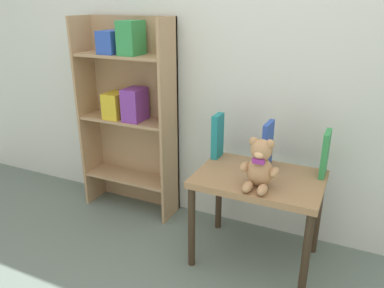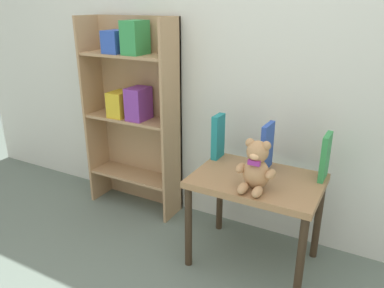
% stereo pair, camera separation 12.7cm
% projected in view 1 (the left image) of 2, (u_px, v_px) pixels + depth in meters
% --- Properties ---
extents(wall_back, '(4.80, 0.06, 2.50)m').
position_uv_depth(wall_back, '(255.00, 28.00, 2.11)').
color(wall_back, silver).
rests_on(wall_back, ground_plane).
extents(bookshelf_side, '(0.65, 0.23, 1.31)m').
position_uv_depth(bookshelf_side, '(129.00, 106.00, 2.49)').
color(bookshelf_side, tan).
rests_on(bookshelf_side, ground_plane).
extents(display_table, '(0.67, 0.47, 0.52)m').
position_uv_depth(display_table, '(258.00, 188.00, 2.02)').
color(display_table, '#9E754C').
rests_on(display_table, ground_plane).
extents(teddy_bear, '(0.19, 0.18, 0.26)m').
position_uv_depth(teddy_bear, '(260.00, 166.00, 1.83)').
color(teddy_bear, tan).
rests_on(teddy_bear, display_table).
extents(book_standing_teal, '(0.04, 0.11, 0.26)m').
position_uv_depth(book_standing_teal, '(217.00, 136.00, 2.19)').
color(book_standing_teal, teal).
rests_on(book_standing_teal, display_table).
extents(book_standing_blue, '(0.03, 0.15, 0.26)m').
position_uv_depth(book_standing_blue, '(267.00, 145.00, 2.06)').
color(book_standing_blue, '#2D51B7').
rests_on(book_standing_blue, display_table).
extents(book_standing_green, '(0.03, 0.14, 0.24)m').
position_uv_depth(book_standing_green, '(325.00, 154.00, 1.96)').
color(book_standing_green, '#33934C').
rests_on(book_standing_green, display_table).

